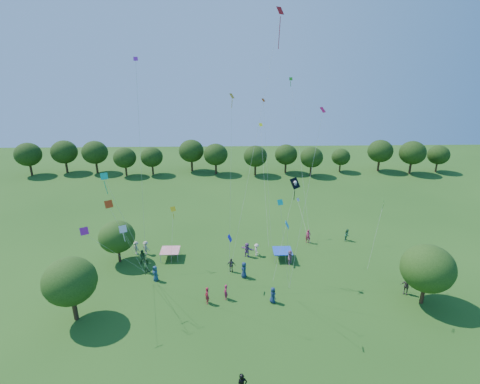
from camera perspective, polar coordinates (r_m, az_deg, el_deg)
name	(u,v)px	position (r m, az deg, el deg)	size (l,w,h in m)	color
near_tree_west	(70,281)	(37.25, -24.50, -12.27)	(4.72, 4.72, 6.21)	#422B19
near_tree_north	(117,237)	(45.64, -18.24, -6.48)	(4.13, 4.13, 5.11)	#422B19
near_tree_east	(428,268)	(40.35, 26.70, -10.35)	(5.00, 5.00, 6.15)	#422B19
treeline	(226,154)	(76.26, -2.21, 5.80)	(88.01, 8.77, 6.77)	#422B19
tent_red_stripe	(170,250)	(45.85, -10.60, -8.75)	(2.20, 2.20, 1.10)	red
tent_blue	(282,251)	(45.28, 6.48, -8.91)	(2.20, 2.20, 1.10)	#1C43B7
crowd_person_0	(155,273)	(42.07, -12.78, -12.01)	(0.87, 0.47, 1.76)	navy
crowd_person_1	(226,292)	(38.42, -2.20, -15.00)	(0.61, 0.39, 1.62)	#991B41
crowd_person_2	(148,266)	(43.56, -13.90, -10.83)	(0.93, 0.50, 1.88)	#2C5D28
crowd_person_3	(136,248)	(47.75, -15.52, -8.20)	(1.10, 0.50, 1.69)	#AEAB8B
crowd_person_4	(406,286)	(42.54, 24.00, -12.98)	(1.06, 0.48, 1.80)	#464138
crowd_person_5	(290,257)	(44.43, 7.62, -9.83)	(1.60, 0.57, 1.72)	#9D5B7F
crowd_person_6	(244,270)	(41.61, 0.60, -11.78)	(0.90, 0.49, 1.83)	navy
crowd_person_7	(308,236)	(49.45, 10.34, -6.66)	(0.67, 0.43, 1.81)	maroon
crowd_person_8	(347,235)	(51.22, 16.02, -6.29)	(0.80, 0.43, 1.61)	#296041
crowd_person_9	(146,248)	(47.46, -14.14, -8.23)	(1.12, 0.50, 1.71)	#B2AD8E
crowd_person_10	(231,265)	(42.63, -1.33, -11.08)	(0.97, 0.44, 1.65)	#443A36
crowd_person_11	(247,250)	(45.55, 1.07, -8.78)	(1.67, 0.60, 1.79)	#8A538F
crowd_person_12	(273,295)	(38.09, 5.01, -15.38)	(0.82, 0.44, 1.67)	navy
crowd_person_13	(207,296)	(37.95, -5.06, -15.44)	(0.66, 0.42, 1.76)	maroon
crowd_person_14	(143,257)	(45.48, -14.57, -9.57)	(0.87, 0.47, 1.76)	#285223
crowd_person_15	(257,250)	(45.81, 2.54, -8.78)	(1.03, 0.46, 1.57)	beige
pirate_kite	(295,185)	(38.01, 8.34, 1.06)	(2.90, 3.61, 9.96)	black
red_high_kite	(271,62)	(39.02, 4.73, 19.14)	(5.57, 6.13, 26.02)	red
small_kite_0	(314,156)	(33.69, 11.22, 5.35)	(2.52, 1.02, 17.48)	#D20C3F
small_kite_1	(231,134)	(38.95, -1.33, 8.83)	(0.70, 0.83, 18.04)	orange
small_kite_2	(173,216)	(42.14, -10.19, -3.55)	(0.64, 2.29, 5.85)	gold
small_kite_3	(381,213)	(42.48, 20.68, -2.99)	(1.78, 2.17, 7.26)	#228518
small_kite_4	(288,236)	(31.62, 7.29, -6.70)	(1.51, 4.05, 9.00)	#1798E9
small_kite_5	(140,152)	(35.15, -14.96, 5.98)	(1.58, 2.18, 21.49)	purple
small_kite_6	(127,236)	(34.74, -16.84, -6.50)	(0.91, 5.74, 7.88)	silver
small_kite_7	(113,195)	(35.54, -18.84, -0.47)	(2.62, 3.69, 11.99)	#0BAA7F
small_kite_8	(114,214)	(36.04, -18.67, -3.22)	(2.05, 3.65, 9.44)	red
small_kite_9	(266,147)	(42.86, 3.98, 6.79)	(1.37, 2.66, 17.12)	#E2490B
small_kite_10	(263,156)	(47.83, 3.48, 5.53)	(0.81, 8.67, 13.34)	#E9FE16
small_kite_11	(297,130)	(47.26, 8.65, 9.37)	(2.38, 7.42, 19.06)	#228C19
small_kite_12	(230,240)	(38.21, -1.57, -7.39)	(0.47, 0.75, 4.53)	#1A14D1
small_kite_13	(95,239)	(34.46, -21.18, -6.68)	(3.30, 6.96, 8.35)	#831575
small_kite_14	(300,206)	(50.16, 9.09, -2.17)	(0.80, 6.17, 3.59)	silver
small_kite_15	(282,222)	(33.02, 6.44, -4.63)	(1.73, 2.20, 10.13)	#0BA894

